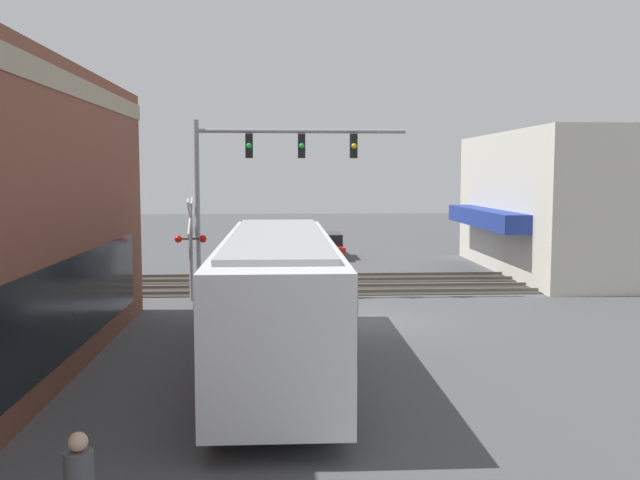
# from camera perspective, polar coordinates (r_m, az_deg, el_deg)

# --- Properties ---
(ground_plane) EXTENTS (120.00, 120.00, 0.00)m
(ground_plane) POSITION_cam_1_polar(r_m,az_deg,el_deg) (22.88, 3.76, -6.51)
(ground_plane) COLOR #4C4C4F
(shop_building) EXTENTS (13.81, 10.87, 6.59)m
(shop_building) POSITION_cam_1_polar(r_m,az_deg,el_deg) (36.42, 21.24, 2.79)
(shop_building) COLOR beige
(shop_building) RESTS_ON ground
(city_bus) EXTENTS (12.08, 2.59, 3.27)m
(city_bus) POSITION_cam_1_polar(r_m,az_deg,el_deg) (17.23, -3.39, -4.33)
(city_bus) COLOR white
(city_bus) RESTS_ON ground
(traffic_signal_gantry) EXTENTS (0.42, 7.88, 6.66)m
(traffic_signal_gantry) POSITION_cam_1_polar(r_m,az_deg,el_deg) (26.70, -4.64, 5.93)
(traffic_signal_gantry) COLOR gray
(traffic_signal_gantry) RESTS_ON ground
(crossing_signal) EXTENTS (1.41, 1.18, 3.81)m
(crossing_signal) POSITION_cam_1_polar(r_m,az_deg,el_deg) (26.57, -10.31, 0.09)
(crossing_signal) COLOR gray
(crossing_signal) RESTS_ON ground
(rail_track_near) EXTENTS (2.60, 60.00, 0.15)m
(rail_track_near) POSITION_cam_1_polar(r_m,az_deg,el_deg) (28.74, 2.32, -3.99)
(rail_track_near) COLOR #332D28
(rail_track_near) RESTS_ON ground
(rail_track_far) EXTENTS (2.60, 60.00, 0.15)m
(rail_track_far) POSITION_cam_1_polar(r_m,az_deg,el_deg) (31.89, 1.77, -3.06)
(rail_track_far) COLOR #332D28
(rail_track_far) RESTS_ON ground
(parked_car_black) EXTENTS (4.76, 1.82, 1.46)m
(parked_car_black) POSITION_cam_1_polar(r_m,az_deg,el_deg) (33.19, -3.27, -1.59)
(parked_car_black) COLOR black
(parked_car_black) RESTS_ON ground
(parked_car_red) EXTENTS (4.87, 1.82, 1.38)m
(parked_car_red) POSITION_cam_1_polar(r_m,az_deg,el_deg) (39.82, 0.49, -0.46)
(parked_car_red) COLOR #B21E19
(parked_car_red) RESTS_ON ground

